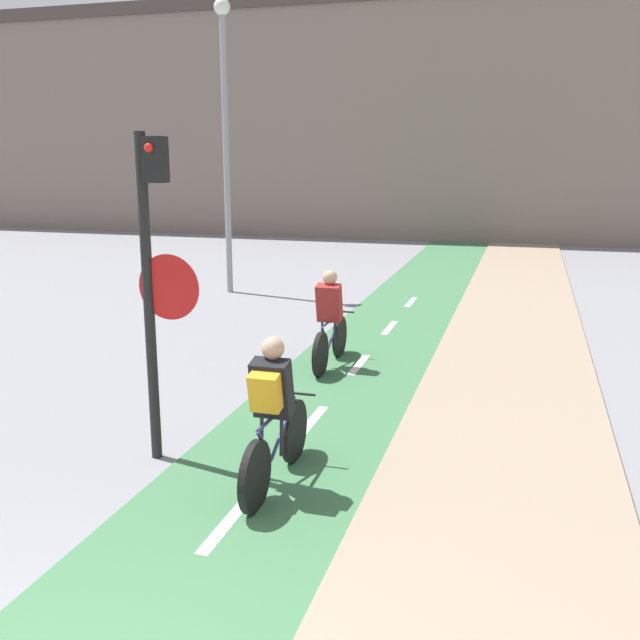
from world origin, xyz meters
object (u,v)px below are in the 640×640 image
street_lamp_far (225,117)px  cyclist_far (330,324)px  traffic_light_pole (154,264)px  cyclist_near (273,417)px

street_lamp_far → cyclist_far: size_ratio=3.68×
traffic_light_pole → cyclist_near: 1.96m
cyclist_far → street_lamp_far: bearing=126.7°
cyclist_near → traffic_light_pole: bearing=167.1°
traffic_light_pole → street_lamp_far: street_lamp_far is taller
traffic_light_pole → cyclist_far: bearing=77.8°
street_lamp_far → cyclist_near: size_ratio=3.59×
street_lamp_far → traffic_light_pole: bearing=-71.0°
street_lamp_far → cyclist_far: 7.32m
cyclist_near → cyclist_far: bearing=97.9°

